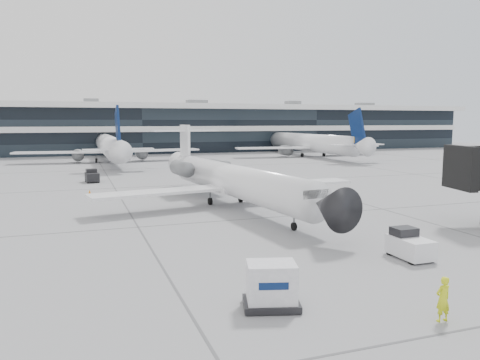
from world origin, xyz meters
name	(u,v)px	position (x,y,z in m)	size (l,w,h in m)	color
ground	(272,217)	(0.00, 0.00, 0.00)	(220.00, 220.00, 0.00)	gray
terminal	(136,130)	(0.00, 82.00, 5.00)	(170.00, 22.00, 10.00)	black
bg_jet_center	(110,161)	(-8.00, 55.00, 0.00)	(32.00, 40.00, 9.60)	white
bg_jet_right	(309,156)	(32.00, 55.00, 0.00)	(32.00, 40.00, 9.60)	white
regional_jet	(231,179)	(-1.37, 5.74, 2.34)	(23.79, 29.71, 6.86)	white
ramp_worker	(443,299)	(-1.46, -19.16, 0.85)	(0.62, 0.41, 1.70)	#D9E918
baggage_tug	(409,245)	(2.74, -12.20, 0.70)	(1.46, 2.46, 1.56)	white
cargo_uld	(271,286)	(-6.87, -15.94, 0.89)	(2.53, 2.14, 1.78)	black
traffic_cone	(90,192)	(-12.71, 16.01, 0.25)	(0.43, 0.43, 0.52)	orange
far_tug	(92,176)	(-12.13, 26.17, 0.70)	(1.67, 2.57, 1.55)	black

